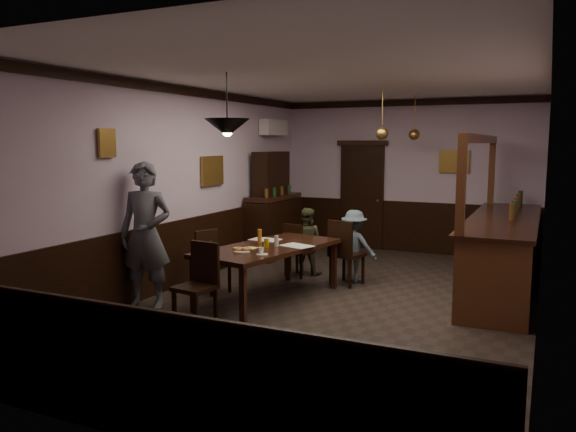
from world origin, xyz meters
The scene contains 31 objects.
room centered at (0.00, 0.00, 1.50)m, with size 5.01×8.01×3.01m.
dining_table centered at (-0.90, -0.25, 0.69)m, with size 1.43×2.36×0.75m.
chair_far_left centered at (-1.08, 1.09, 0.48)m, with size 0.45×0.45×0.87m.
chair_far_right centered at (-0.21, 0.90, 0.55)m, with size 0.53×0.53×1.00m.
chair_near centered at (-1.17, -1.55, 0.54)m, with size 0.48×0.48×0.98m.
chair_side centered at (-1.84, -0.25, 0.49)m, with size 0.50×0.50×0.90m.
person_standing centered at (-2.18, -1.26, 0.96)m, with size 0.70×0.46×1.92m, color #575A64.
person_seated_left centered at (-1.02, 1.35, 0.55)m, with size 0.53×0.42×1.10m, color #44482B.
person_seated_right centered at (-0.14, 1.17, 0.56)m, with size 0.73×0.42×1.13m, color #4C5F6D.
newspaper_left centered at (-1.16, 0.15, 0.75)m, with size 0.42×0.30×0.01m, color silver.
newspaper_right centered at (-0.54, -0.11, 0.75)m, with size 0.42×0.30×0.01m, color silver.
napkin centered at (-1.04, -0.50, 0.75)m, with size 0.15×0.15×0.00m, color #DED651.
saucer centered at (-0.69, -0.85, 0.76)m, with size 0.15×0.15×0.01m, color white.
coffee_cup centered at (-0.72, -0.81, 0.80)m, with size 0.08×0.08×0.07m, color white.
pastry_plate centered at (-1.02, -0.79, 0.76)m, with size 0.22×0.22×0.01m, color white.
pastry_ring_a centered at (-1.08, -0.78, 0.79)m, with size 0.13×0.13×0.04m, color #C68C47.
pastry_ring_b centered at (-0.98, -0.74, 0.79)m, with size 0.13×0.13×0.04m, color #C68C47.
soda_can centered at (-0.86, -0.39, 0.81)m, with size 0.07×0.07×0.12m, color yellow.
beer_glass centered at (-1.10, -0.13, 0.85)m, with size 0.06×0.06×0.20m, color #BF721E.
water_glass centered at (-0.78, -0.25, 0.82)m, with size 0.06×0.06×0.15m, color silver.
pepper_mill centered at (-1.40, -0.94, 0.82)m, with size 0.04×0.04×0.14m, color black.
sideboard centered at (-2.21, 2.53, 0.80)m, with size 0.54×1.50×1.98m.
bar_counter centered at (1.99, 1.63, 0.58)m, with size 0.94×4.04×2.27m.
door_back centered at (-0.90, 3.95, 1.05)m, with size 0.90×0.06×2.10m, color black.
ac_unit centered at (-2.38, 2.90, 2.45)m, with size 0.20×0.85×0.30m.
picture_left_small centered at (-2.46, -1.60, 2.15)m, with size 0.04×0.28×0.36m.
picture_left_large centered at (-2.46, 0.80, 1.70)m, with size 0.04×0.62×0.48m.
picture_back centered at (0.90, 3.96, 1.80)m, with size 0.55×0.04×0.42m.
pendant_iron centered at (-1.06, -1.04, 2.33)m, with size 0.56×0.56×0.77m.
pendant_brass_mid centered at (0.10, 1.76, 2.30)m, with size 0.20×0.20×0.81m.
pendant_brass_far centered at (0.30, 3.19, 2.30)m, with size 0.20×0.20×0.81m.
Camera 1 is at (2.53, -7.01, 2.15)m, focal length 35.00 mm.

